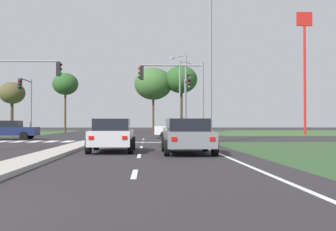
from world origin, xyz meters
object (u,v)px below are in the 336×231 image
(car_navy_seventh, at_px, (8,130))
(street_lamp_second, at_px, (208,56))
(treeline_fourth, at_px, (153,84))
(treeline_third, at_px, (65,84))
(car_silver_second, at_px, (112,135))
(pedestrian_at_median, at_px, (115,124))
(car_grey_sixth, at_px, (188,136))
(treeline_fifth, at_px, (181,80))
(fastfood_pole_sign, at_px, (304,47))
(treeline_second, at_px, (12,93))
(car_maroon_fourth, at_px, (102,127))
(street_lamp_third, at_px, (184,90))
(car_beige_third, at_px, (180,132))
(traffic_signal_far_left, at_px, (27,97))
(street_lamp_fourth, at_px, (181,93))
(traffic_signal_near_right, at_px, (179,87))
(traffic_signal_far_right, at_px, (187,97))
(car_white_near, at_px, (180,129))
(car_red_fifth, at_px, (110,126))
(traffic_signal_near_left, at_px, (9,83))

(car_navy_seventh, height_order, street_lamp_second, street_lamp_second)
(treeline_fourth, bearing_deg, treeline_third, 175.87)
(car_silver_second, bearing_deg, pedestrian_at_median, 94.12)
(car_grey_sixth, distance_m, treeline_fifth, 44.03)
(fastfood_pole_sign, height_order, treeline_second, fastfood_pole_sign)
(car_maroon_fourth, xyz_separation_m, pedestrian_at_median, (2.45, -9.52, 0.37))
(pedestrian_at_median, distance_m, fastfood_pole_sign, 23.76)
(treeline_fourth, bearing_deg, car_grey_sixth, -88.91)
(fastfood_pole_sign, bearing_deg, street_lamp_third, 179.43)
(car_beige_third, height_order, car_maroon_fourth, car_maroon_fourth)
(traffic_signal_far_left, height_order, treeline_second, treeline_second)
(treeline_second, xyz_separation_m, treeline_third, (7.90, -0.62, 1.32))
(street_lamp_fourth, xyz_separation_m, pedestrian_at_median, (-8.15, -10.38, -4.25))
(street_lamp_second, xyz_separation_m, street_lamp_third, (0.02, 19.30, -0.86))
(traffic_signal_near_right, xyz_separation_m, treeline_third, (-14.22, 34.05, 3.26))
(car_silver_second, distance_m, street_lamp_second, 12.88)
(car_beige_third, bearing_deg, pedestrian_at_median, 103.75)
(car_maroon_fourth, height_order, treeline_third, treeline_third)
(traffic_signal_far_right, xyz_separation_m, treeline_second, (-23.76, 22.96, 1.85))
(car_navy_seventh, xyz_separation_m, street_lamp_fourth, (15.70, 22.94, 4.66))
(traffic_signal_far_right, bearing_deg, treeline_second, 135.98)
(traffic_signal_far_right, relative_size, traffic_signal_far_left, 1.01)
(car_maroon_fourth, distance_m, treeline_third, 10.71)
(treeline_second, bearing_deg, street_lamp_third, -31.63)
(pedestrian_at_median, distance_m, treeline_fifth, 17.64)
(traffic_signal_far_left, bearing_deg, car_grey_sixth, -60.17)
(car_white_near, distance_m, car_beige_third, 12.33)
(traffic_signal_near_right, bearing_deg, street_lamp_second, 11.88)
(car_grey_sixth, height_order, street_lamp_third, street_lamp_third)
(car_red_fifth, bearing_deg, car_maroon_fourth, 89.70)
(car_white_near, distance_m, traffic_signal_far_right, 4.95)
(pedestrian_at_median, bearing_deg, car_red_fifth, -145.66)
(car_white_near, distance_m, street_lamp_second, 9.26)
(car_white_near, distance_m, treeline_fifth, 25.37)
(street_lamp_second, distance_m, treeline_fourth, 32.87)
(car_maroon_fourth, xyz_separation_m, treeline_fifth, (10.95, 4.55, 6.78))
(street_lamp_third, distance_m, fastfood_pole_sign, 14.95)
(traffic_signal_near_left, distance_m, fastfood_pole_sign, 34.47)
(treeline_fourth, bearing_deg, traffic_signal_far_right, -82.25)
(traffic_signal_near_left, height_order, street_lamp_second, street_lamp_second)
(car_white_near, bearing_deg, traffic_signal_near_right, -4.99)
(pedestrian_at_median, relative_size, treeline_fifth, 0.18)
(street_lamp_third, bearing_deg, car_maroon_fourth, 142.17)
(traffic_signal_near_left, bearing_deg, street_lamp_third, 55.47)
(treeline_second, bearing_deg, traffic_signal_far_left, -69.48)
(car_beige_third, relative_size, traffic_signal_far_right, 0.80)
(fastfood_pole_sign, distance_m, treeline_second, 41.42)
(pedestrian_at_median, bearing_deg, car_silver_second, 32.29)
(car_maroon_fourth, distance_m, fastfood_pole_sign, 27.38)
(car_red_fifth, relative_size, street_lamp_third, 0.47)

